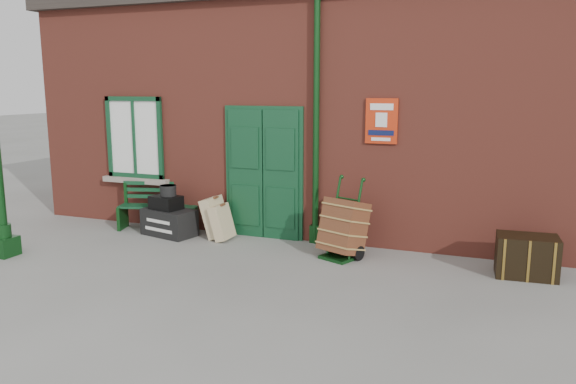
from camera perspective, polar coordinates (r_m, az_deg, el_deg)
The scene contains 10 objects.
ground at distance 8.41m, azimuth -4.56°, elevation -7.20°, with size 80.00×80.00×0.00m, color gray.
station_building at distance 11.27m, azimuth 3.05°, elevation 8.53°, with size 10.30×4.30×4.36m.
bench at distance 10.54m, azimuth -12.89°, elevation -1.28°, with size 1.50×0.82×0.89m.
houdini_trunk at distance 10.08m, azimuth -11.96°, elevation -3.02°, with size 0.93×0.51×0.47m, color black.
strongbox at distance 10.03m, azimuth -12.28°, elevation -1.05°, with size 0.51×0.37×0.23m, color black.
hatbox at distance 10.00m, azimuth -12.09°, elevation 0.15°, with size 0.28×0.28×0.19m, color black.
suitcase_back at distance 9.77m, azimuth -7.40°, elevation -2.55°, with size 0.20×0.49×0.69m, color tan.
suitcase_front at distance 9.61m, azimuth -6.73°, elevation -3.06°, with size 0.18×0.44×0.59m, color tan.
porter_trolley at distance 8.57m, azimuth 5.65°, elevation -3.62°, with size 0.78×0.81×1.21m.
dark_trunk at distance 8.40m, azimuth 23.08°, elevation -6.02°, with size 0.80×0.52×0.57m, color black.
Camera 1 is at (3.50, -7.21, 2.57)m, focal length 35.00 mm.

